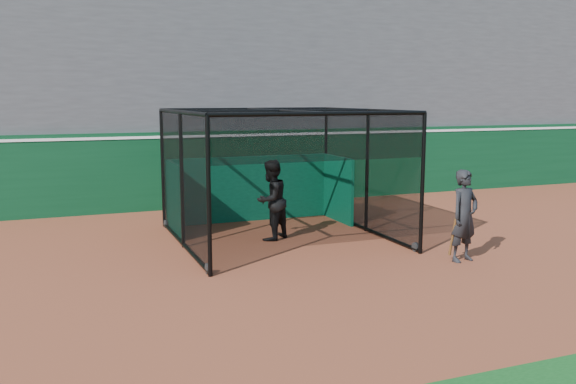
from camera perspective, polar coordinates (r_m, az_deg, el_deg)
name	(u,v)px	position (r m, az deg, el deg)	size (l,w,h in m)	color
ground	(304,275)	(12.57, 1.53, -7.74)	(120.00, 120.00, 0.00)	brown
outfield_wall	(204,168)	(20.28, -7.85, 2.25)	(50.00, 0.50, 2.50)	#0A3A1D
grandstand	(179,74)	(23.85, -10.20, 10.84)	(50.00, 7.85, 8.95)	#4C4C4F
batting_cage	(280,176)	(15.41, -0.78, 1.51)	(5.08, 5.32, 3.25)	black
batter	(271,200)	(15.40, -1.60, -0.76)	(0.99, 0.77, 2.04)	black
on_deck_player	(464,216)	(13.92, 16.17, -2.16)	(0.83, 0.64, 2.03)	black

